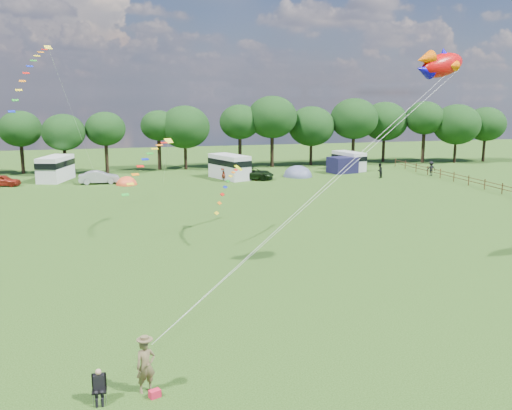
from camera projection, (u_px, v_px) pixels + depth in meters
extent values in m
plane|color=black|center=(296.00, 316.00, 27.71)|extent=(180.00, 180.00, 0.00)
cylinder|color=black|center=(22.00, 159.00, 76.09)|extent=(0.47, 0.47, 3.90)
ellipsoid|color=#0F330F|center=(20.00, 129.00, 75.30)|extent=(5.58, 5.58, 4.74)
cylinder|color=black|center=(65.00, 162.00, 74.58)|extent=(0.44, 0.44, 3.56)
ellipsoid|color=#0F330F|center=(63.00, 132.00, 73.83)|extent=(5.56, 5.56, 4.73)
cylinder|color=black|center=(107.00, 158.00, 76.72)|extent=(0.47, 0.47, 3.95)
ellipsoid|color=#0F330F|center=(105.00, 129.00, 75.95)|extent=(5.33, 5.33, 4.53)
cylinder|color=black|center=(159.00, 154.00, 80.12)|extent=(0.50, 0.50, 4.33)
ellipsoid|color=#0F330F|center=(158.00, 125.00, 79.34)|extent=(4.95, 4.95, 4.21)
cylinder|color=black|center=(186.00, 158.00, 80.65)|extent=(0.43, 0.43, 3.31)
ellipsoid|color=#0F330F|center=(185.00, 127.00, 79.81)|extent=(7.03, 7.03, 5.98)
cylinder|color=black|center=(240.00, 152.00, 82.67)|extent=(0.50, 0.50, 4.36)
ellipsoid|color=#0F330F|center=(240.00, 122.00, 81.83)|extent=(5.84, 5.84, 4.97)
cylinder|color=black|center=(272.00, 151.00, 82.92)|extent=(0.51, 0.51, 4.55)
ellipsoid|color=#0F330F|center=(272.00, 117.00, 81.96)|extent=(7.15, 7.15, 6.08)
cylinder|color=black|center=(311.00, 154.00, 85.22)|extent=(0.42, 0.42, 3.21)
ellipsoid|color=#0F330F|center=(311.00, 126.00, 84.41)|extent=(6.90, 6.90, 5.86)
cylinder|color=black|center=(353.00, 151.00, 86.06)|extent=(0.48, 0.48, 4.17)
ellipsoid|color=#0F330F|center=(354.00, 119.00, 85.13)|extent=(7.16, 7.16, 6.09)
cylinder|color=black|center=(383.00, 150.00, 89.37)|extent=(0.45, 0.45, 3.66)
ellipsoid|color=#0F330F|center=(385.00, 121.00, 88.50)|extent=(7.05, 7.05, 5.99)
cylinder|color=black|center=(423.00, 148.00, 88.19)|extent=(0.52, 0.52, 4.65)
ellipsoid|color=#0F330F|center=(425.00, 118.00, 87.30)|extent=(5.96, 5.96, 5.06)
cylinder|color=black|center=(455.00, 152.00, 88.20)|extent=(0.42, 0.42, 3.19)
ellipsoid|color=#0F330F|center=(457.00, 124.00, 87.37)|extent=(7.23, 7.23, 6.14)
cylinder|color=black|center=(484.00, 150.00, 89.84)|extent=(0.44, 0.44, 3.52)
ellipsoid|color=#0F330F|center=(486.00, 124.00, 89.05)|extent=(6.22, 6.22, 5.28)
cylinder|color=#472D19|center=(502.00, 189.00, 60.95)|extent=(0.12, 0.12, 1.20)
cylinder|color=#472D19|center=(512.00, 188.00, 59.46)|extent=(0.08, 3.00, 0.08)
cylinder|color=#472D19|center=(512.00, 191.00, 59.53)|extent=(0.08, 3.00, 0.08)
cylinder|color=#472D19|center=(485.00, 184.00, 63.80)|extent=(0.12, 0.12, 1.20)
cylinder|color=#472D19|center=(494.00, 183.00, 62.31)|extent=(0.08, 3.00, 0.08)
cylinder|color=#472D19|center=(493.00, 187.00, 62.39)|extent=(0.08, 3.00, 0.08)
cylinder|color=#472D19|center=(469.00, 180.00, 66.66)|extent=(0.12, 0.12, 1.20)
cylinder|color=#472D19|center=(477.00, 179.00, 65.16)|extent=(0.08, 3.00, 0.08)
cylinder|color=#472D19|center=(476.00, 183.00, 65.24)|extent=(0.08, 3.00, 0.08)
cylinder|color=#472D19|center=(454.00, 177.00, 69.51)|extent=(0.12, 0.12, 1.20)
cylinder|color=#472D19|center=(461.00, 176.00, 68.02)|extent=(0.08, 3.00, 0.08)
cylinder|color=#472D19|center=(461.00, 179.00, 68.09)|extent=(0.08, 3.00, 0.08)
cylinder|color=#472D19|center=(440.00, 173.00, 72.36)|extent=(0.12, 0.12, 1.20)
cylinder|color=#472D19|center=(447.00, 172.00, 70.87)|extent=(0.08, 3.00, 0.08)
cylinder|color=#472D19|center=(447.00, 175.00, 70.95)|extent=(0.08, 3.00, 0.08)
cylinder|color=#472D19|center=(428.00, 170.00, 75.22)|extent=(0.12, 0.12, 1.20)
cylinder|color=#472D19|center=(434.00, 169.00, 73.72)|extent=(0.08, 3.00, 0.08)
cylinder|color=#472D19|center=(434.00, 172.00, 73.80)|extent=(0.08, 3.00, 0.08)
cylinder|color=#472D19|center=(416.00, 168.00, 78.07)|extent=(0.12, 0.12, 1.20)
cylinder|color=#472D19|center=(422.00, 166.00, 76.58)|extent=(0.08, 3.00, 0.08)
cylinder|color=#472D19|center=(422.00, 169.00, 76.65)|extent=(0.08, 3.00, 0.08)
cylinder|color=#472D19|center=(405.00, 165.00, 80.93)|extent=(0.12, 0.12, 1.20)
cylinder|color=#472D19|center=(411.00, 164.00, 79.43)|extent=(0.08, 3.00, 0.08)
cylinder|color=#472D19|center=(411.00, 167.00, 79.51)|extent=(0.08, 3.00, 0.08)
cylinder|color=#472D19|center=(395.00, 162.00, 83.78)|extent=(0.12, 0.12, 1.20)
cylinder|color=#472D19|center=(400.00, 161.00, 82.28)|extent=(0.08, 3.00, 0.08)
cylinder|color=#472D19|center=(400.00, 164.00, 82.36)|extent=(0.08, 3.00, 0.08)
imported|color=maroon|center=(3.00, 180.00, 66.11)|extent=(4.32, 2.49, 1.35)
imported|color=#A0A2A9|center=(99.00, 177.00, 67.92)|extent=(4.38, 1.64, 1.54)
imported|color=maroon|center=(243.00, 173.00, 71.26)|extent=(5.51, 3.41, 1.54)
imported|color=black|center=(252.00, 173.00, 71.16)|extent=(6.14, 4.38, 1.53)
cube|color=silver|center=(56.00, 169.00, 70.11)|extent=(4.24, 6.53, 3.02)
cube|color=black|center=(55.00, 164.00, 69.99)|extent=(4.33, 6.66, 0.72)
cylinder|color=black|center=(50.00, 180.00, 68.46)|extent=(0.90, 0.55, 0.85)
cylinder|color=black|center=(62.00, 175.00, 72.18)|extent=(0.90, 0.55, 0.85)
cube|color=silver|center=(229.00, 167.00, 71.76)|extent=(4.61, 6.55, 3.02)
cube|color=black|center=(229.00, 162.00, 71.64)|extent=(4.70, 6.69, 0.71)
cylinder|color=black|center=(238.00, 177.00, 70.46)|extent=(0.90, 0.60, 0.85)
cylinder|color=black|center=(221.00, 174.00, 73.48)|extent=(0.90, 0.60, 0.85)
cube|color=silver|center=(349.00, 161.00, 79.56)|extent=(3.36, 5.56, 2.59)
cube|color=black|center=(349.00, 157.00, 79.46)|extent=(3.43, 5.67, 0.61)
cylinder|color=black|center=(356.00, 169.00, 78.32)|extent=(0.77, 0.43, 0.73)
cylinder|color=black|center=(342.00, 166.00, 81.16)|extent=(0.77, 0.43, 0.73)
ellipsoid|color=#F25026|center=(127.00, 185.00, 67.28)|extent=(2.38, 2.74, 1.96)
cylinder|color=#F25026|center=(127.00, 184.00, 67.27)|extent=(2.50, 2.50, 0.08)
ellipsoid|color=#4F5874|center=(298.00, 176.00, 73.90)|extent=(3.62, 4.16, 2.83)
cylinder|color=#4F5874|center=(298.00, 176.00, 73.90)|extent=(3.80, 3.80, 0.08)
cube|color=#161337|center=(342.00, 165.00, 77.05)|extent=(3.97, 3.49, 2.14)
imported|color=brown|center=(146.00, 366.00, 20.56)|extent=(0.84, 0.67, 2.00)
cylinder|color=#99999E|center=(93.00, 400.00, 19.74)|extent=(0.02, 0.02, 0.45)
cylinder|color=#99999E|center=(106.00, 399.00, 19.84)|extent=(0.02, 0.02, 0.45)
cylinder|color=#99999E|center=(94.00, 394.00, 20.14)|extent=(0.02, 0.02, 0.45)
cylinder|color=#99999E|center=(106.00, 393.00, 20.24)|extent=(0.02, 0.02, 0.45)
cube|color=black|center=(99.00, 391.00, 19.95)|extent=(0.52, 0.51, 0.05)
cube|color=black|center=(99.00, 380.00, 20.11)|extent=(0.51, 0.07, 0.53)
cube|color=black|center=(99.00, 382.00, 19.92)|extent=(0.38, 0.25, 0.56)
sphere|color=tan|center=(98.00, 372.00, 19.83)|extent=(0.21, 0.21, 0.21)
cube|color=red|center=(155.00, 394.00, 20.33)|extent=(0.47, 0.40, 0.28)
ellipsoid|color=#C00706|center=(442.00, 65.00, 31.98)|extent=(3.49, 2.12, 1.89)
ellipsoid|color=#F8A42A|center=(442.00, 68.00, 32.01)|extent=(2.19, 1.30, 1.04)
cone|color=#FF6000|center=(424.00, 59.00, 31.20)|extent=(1.35, 1.13, 1.00)
cone|color=#0B00C9|center=(424.00, 70.00, 31.31)|extent=(1.35, 1.13, 1.00)
cone|color=#0B00C9|center=(444.00, 54.00, 31.91)|extent=(0.91, 1.01, 0.85)
sphere|color=white|center=(451.00, 63.00, 32.80)|extent=(0.32, 0.32, 0.32)
sphere|color=black|center=(451.00, 63.00, 32.89)|extent=(0.16, 0.16, 0.16)
cube|color=yellow|center=(48.00, 47.00, 50.92)|extent=(0.75, 0.70, 0.37)
cube|color=red|center=(44.00, 49.00, 50.43)|extent=(0.59, 0.41, 0.10)
cube|color=orange|center=(41.00, 52.00, 49.95)|extent=(0.59, 0.41, 0.11)
cube|color=yellow|center=(37.00, 56.00, 49.48)|extent=(0.59, 0.41, 0.12)
cube|color=#198C1E|center=(33.00, 60.00, 49.02)|extent=(0.59, 0.40, 0.13)
cube|color=#0C1EB2|center=(30.00, 66.00, 48.59)|extent=(0.59, 0.40, 0.14)
cube|color=red|center=(26.00, 73.00, 48.16)|extent=(0.59, 0.39, 0.15)
cube|color=orange|center=(22.00, 81.00, 47.76)|extent=(0.59, 0.39, 0.16)
cube|color=yellow|center=(19.00, 90.00, 47.37)|extent=(0.58, 0.38, 0.17)
cube|color=#198C1E|center=(15.00, 100.00, 46.99)|extent=(0.58, 0.38, 0.18)
cube|color=#0C1EB2|center=(12.00, 111.00, 46.63)|extent=(0.58, 0.37, 0.18)
cube|color=yellow|center=(169.00, 141.00, 45.54)|extent=(0.76, 0.71, 0.38)
cube|color=red|center=(164.00, 143.00, 45.04)|extent=(0.60, 0.42, 0.11)
cube|color=orange|center=(159.00, 145.00, 44.54)|extent=(0.60, 0.42, 0.12)
cube|color=yellow|center=(155.00, 149.00, 44.06)|extent=(0.60, 0.41, 0.13)
cube|color=#198C1E|center=(150.00, 153.00, 43.59)|extent=(0.60, 0.41, 0.14)
cube|color=#0C1EB2|center=(145.00, 159.00, 43.14)|extent=(0.60, 0.40, 0.14)
cube|color=red|center=(140.00, 166.00, 42.71)|extent=(0.59, 0.40, 0.15)
cube|color=orange|center=(135.00, 175.00, 42.29)|extent=(0.59, 0.39, 0.16)
cube|color=yellow|center=(130.00, 184.00, 41.89)|extent=(0.59, 0.39, 0.17)
cube|color=#198C1E|center=(125.00, 195.00, 41.50)|extent=(0.59, 0.38, 0.18)
cube|color=#EAFA00|center=(238.00, 168.00, 43.79)|extent=(0.77, 0.82, 0.39)
cube|color=red|center=(236.00, 170.00, 43.22)|extent=(0.47, 0.63, 0.11)
cube|color=orange|center=(233.00, 172.00, 42.65)|extent=(0.47, 0.63, 0.12)
cube|color=yellow|center=(231.00, 176.00, 42.10)|extent=(0.47, 0.63, 0.13)
cube|color=#198C1E|center=(228.00, 181.00, 41.56)|extent=(0.46, 0.62, 0.14)
cube|color=#0C1EB2|center=(225.00, 187.00, 41.04)|extent=(0.46, 0.62, 0.15)
cube|color=red|center=(222.00, 194.00, 40.53)|extent=(0.45, 0.62, 0.16)
cube|color=orange|center=(220.00, 203.00, 40.04)|extent=(0.45, 0.62, 0.17)
cube|color=yellow|center=(217.00, 213.00, 39.57)|extent=(0.44, 0.61, 0.18)
imported|color=black|center=(380.00, 171.00, 72.44)|extent=(1.05, 1.04, 1.88)
imported|color=black|center=(431.00, 168.00, 74.43)|extent=(1.27, 0.66, 1.91)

